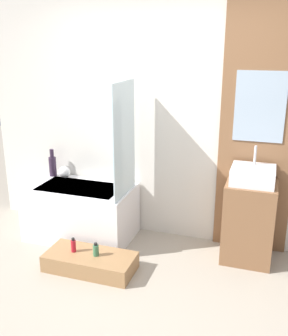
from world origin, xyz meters
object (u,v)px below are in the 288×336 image
object	(u,v)px
sink	(253,175)
vase_tall_dark	(53,165)
bathtub	(81,212)
vase_round_light	(64,172)
bottle_soap_primary	(73,245)
bottle_soap_secondary	(96,250)
wooden_step_bench	(90,262)

from	to	relation	value
sink	vase_tall_dark	xyz separation A→B (m)	(-2.24, 0.15, -0.17)
bathtub	vase_round_light	size ratio (longest dim) A/B	8.42
sink	bottle_soap_primary	bearing A→B (deg)	-156.19
sink	bottle_soap_secondary	world-z (taller)	sink
wooden_step_bench	bottle_soap_secondary	world-z (taller)	bottle_soap_secondary
vase_round_light	bottle_soap_secondary	size ratio (longest dim) A/B	1.03
sink	vase_tall_dark	distance (m)	2.25
bathtub	vase_tall_dark	world-z (taller)	vase_tall_dark
vase_round_light	sink	bearing A→B (deg)	-3.54
sink	wooden_step_bench	bearing A→B (deg)	-153.65
wooden_step_bench	vase_round_light	bearing A→B (deg)	130.53
vase_tall_dark	bottle_soap_secondary	size ratio (longest dim) A/B	2.43
bathtub	wooden_step_bench	size ratio (longest dim) A/B	1.33
vase_tall_dark	vase_round_light	bearing A→B (deg)	-8.80
bottle_soap_secondary	vase_tall_dark	bearing A→B (deg)	137.74
vase_tall_dark	bottle_soap_primary	distance (m)	1.19
bathtub	bottle_soap_primary	distance (m)	0.63
vase_round_light	bottle_soap_secondary	distance (m)	1.19
wooden_step_bench	bottle_soap_secondary	distance (m)	0.15
vase_tall_dark	bottle_soap_secondary	bearing A→B (deg)	-42.26
bathtub	sink	size ratio (longest dim) A/B	2.82
bottle_soap_secondary	wooden_step_bench	bearing A→B (deg)	180.00
sink	bottle_soap_primary	world-z (taller)	sink
bathtub	sink	bearing A→B (deg)	2.99
wooden_step_bench	bottle_soap_secondary	xyz separation A→B (m)	(0.06, 0.00, 0.14)
vase_round_light	bottle_soap_secondary	xyz separation A→B (m)	(0.76, -0.81, -0.43)
bathtub	vase_tall_dark	xyz separation A→B (m)	(-0.47, 0.25, 0.42)
bathtub	wooden_step_bench	world-z (taller)	bathtub
vase_tall_dark	sink	bearing A→B (deg)	-3.93
bathtub	bottle_soap_secondary	world-z (taller)	bathtub
vase_tall_dark	bathtub	bearing A→B (deg)	-27.56
sink	vase_tall_dark	world-z (taller)	sink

